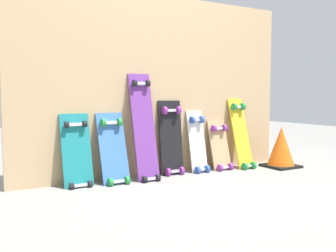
{
  "coord_description": "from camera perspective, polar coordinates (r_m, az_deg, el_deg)",
  "views": [
    {
      "loc": [
        -1.65,
        -2.95,
        0.71
      ],
      "look_at": [
        0.0,
        -0.07,
        0.44
      ],
      "focal_mm": 40.78,
      "sensor_mm": 36.0,
      "label": 1
    }
  ],
  "objects": [
    {
      "name": "skateboard_teal",
      "position": [
        3.07,
        -13.44,
        -4.22
      ],
      "size": [
        0.23,
        0.2,
        0.64
      ],
      "color": "#197A7F",
      "rests_on": "ground"
    },
    {
      "name": "skateboard_purple",
      "position": [
        3.22,
        -3.56,
        -0.73
      ],
      "size": [
        0.2,
        0.28,
        0.96
      ],
      "color": "#6B338C",
      "rests_on": "ground"
    },
    {
      "name": "ground_plane",
      "position": [
        3.45,
        -0.58,
        -7.29
      ],
      "size": [
        12.0,
        12.0,
        0.0
      ],
      "primitive_type": "plane",
      "color": "gray"
    },
    {
      "name": "skateboard_blue",
      "position": [
        3.13,
        -8.13,
        -3.89
      ],
      "size": [
        0.23,
        0.26,
        0.63
      ],
      "color": "#386BAD",
      "rests_on": "ground"
    },
    {
      "name": "plywood_wall_panel",
      "position": [
        3.44,
        -1.17,
        6.02
      ],
      "size": [
        2.65,
        0.04,
        1.59
      ],
      "primitive_type": "cube",
      "color": "tan",
      "rests_on": "ground"
    },
    {
      "name": "skateboard_yellow",
      "position": [
        3.81,
        10.94,
        -1.55
      ],
      "size": [
        0.17,
        0.28,
        0.74
      ],
      "color": "gold",
      "rests_on": "ground"
    },
    {
      "name": "skateboard_natural",
      "position": [
        3.7,
        7.81,
        -3.29
      ],
      "size": [
        0.2,
        0.21,
        0.54
      ],
      "color": "tan",
      "rests_on": "ground"
    },
    {
      "name": "traffic_cone",
      "position": [
        3.94,
        16.54,
        -3.08
      ],
      "size": [
        0.3,
        0.3,
        0.4
      ],
      "color": "black",
      "rests_on": "ground"
    },
    {
      "name": "skateboard_black",
      "position": [
        3.43,
        0.49,
        -2.23
      ],
      "size": [
        0.22,
        0.16,
        0.72
      ],
      "color": "black",
      "rests_on": "ground"
    },
    {
      "name": "skateboard_white",
      "position": [
        3.56,
        4.48,
        -2.81
      ],
      "size": [
        0.17,
        0.19,
        0.63
      ],
      "color": "silver",
      "rests_on": "ground"
    }
  ]
}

